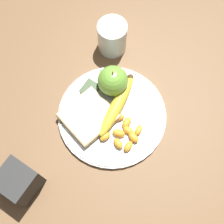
{
  "coord_description": "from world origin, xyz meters",
  "views": [
    {
      "loc": [
        0.24,
        0.16,
        0.79
      ],
      "look_at": [
        0.0,
        0.0,
        0.03
      ],
      "focal_mm": 50.0,
      "sensor_mm": 36.0,
      "label": 1
    }
  ],
  "objects_px": {
    "plate": "(112,115)",
    "apple": "(113,81)",
    "fork": "(113,116)",
    "jam_packet": "(90,90)",
    "banana": "(116,104)",
    "condiment_caddy": "(19,182)",
    "bread_slice": "(89,116)",
    "juice_glass": "(112,38)"
  },
  "relations": [
    {
      "from": "plate",
      "to": "apple",
      "type": "distance_m",
      "value": 0.09
    },
    {
      "from": "plate",
      "to": "fork",
      "type": "bearing_deg",
      "value": 69.7
    },
    {
      "from": "jam_packet",
      "to": "banana",
      "type": "bearing_deg",
      "value": 91.86
    },
    {
      "from": "banana",
      "to": "condiment_caddy",
      "type": "distance_m",
      "value": 0.31
    },
    {
      "from": "banana",
      "to": "bread_slice",
      "type": "relative_size",
      "value": 1.31
    },
    {
      "from": "banana",
      "to": "bread_slice",
      "type": "bearing_deg",
      "value": -32.28
    },
    {
      "from": "juice_glass",
      "to": "jam_packet",
      "type": "height_order",
      "value": "juice_glass"
    },
    {
      "from": "banana",
      "to": "fork",
      "type": "height_order",
      "value": "banana"
    },
    {
      "from": "plate",
      "to": "condiment_caddy",
      "type": "bearing_deg",
      "value": -16.74
    },
    {
      "from": "bread_slice",
      "to": "fork",
      "type": "height_order",
      "value": "bread_slice"
    },
    {
      "from": "plate",
      "to": "jam_packet",
      "type": "height_order",
      "value": "jam_packet"
    },
    {
      "from": "jam_packet",
      "to": "condiment_caddy",
      "type": "height_order",
      "value": "condiment_caddy"
    },
    {
      "from": "banana",
      "to": "apple",
      "type": "bearing_deg",
      "value": -137.08
    },
    {
      "from": "banana",
      "to": "bread_slice",
      "type": "xyz_separation_m",
      "value": [
        0.07,
        -0.04,
        -0.01
      ]
    },
    {
      "from": "banana",
      "to": "bread_slice",
      "type": "height_order",
      "value": "banana"
    },
    {
      "from": "apple",
      "to": "banana",
      "type": "distance_m",
      "value": 0.06
    },
    {
      "from": "fork",
      "to": "juice_glass",
      "type": "bearing_deg",
      "value": -75.96
    },
    {
      "from": "jam_packet",
      "to": "juice_glass",
      "type": "bearing_deg",
      "value": -168.53
    },
    {
      "from": "juice_glass",
      "to": "condiment_caddy",
      "type": "xyz_separation_m",
      "value": [
        0.46,
        0.04,
        0.0
      ]
    },
    {
      "from": "jam_packet",
      "to": "condiment_caddy",
      "type": "xyz_separation_m",
      "value": [
        0.3,
        0.01,
        0.03
      ]
    },
    {
      "from": "juice_glass",
      "to": "condiment_caddy",
      "type": "height_order",
      "value": "condiment_caddy"
    },
    {
      "from": "apple",
      "to": "jam_packet",
      "type": "xyz_separation_m",
      "value": [
        0.04,
        -0.05,
        -0.03
      ]
    },
    {
      "from": "plate",
      "to": "jam_packet",
      "type": "bearing_deg",
      "value": -105.1
    },
    {
      "from": "fork",
      "to": "banana",
      "type": "bearing_deg",
      "value": -90.87
    },
    {
      "from": "juice_glass",
      "to": "banana",
      "type": "xyz_separation_m",
      "value": [
        0.16,
        0.12,
        -0.02
      ]
    },
    {
      "from": "fork",
      "to": "condiment_caddy",
      "type": "relative_size",
      "value": 1.75
    },
    {
      "from": "condiment_caddy",
      "to": "plate",
      "type": "bearing_deg",
      "value": 163.26
    },
    {
      "from": "plate",
      "to": "condiment_caddy",
      "type": "relative_size",
      "value": 2.9
    },
    {
      "from": "juice_glass",
      "to": "fork",
      "type": "distance_m",
      "value": 0.23
    },
    {
      "from": "jam_packet",
      "to": "bread_slice",
      "type": "bearing_deg",
      "value": 32.42
    },
    {
      "from": "apple",
      "to": "condiment_caddy",
      "type": "height_order",
      "value": "apple"
    },
    {
      "from": "juice_glass",
      "to": "fork",
      "type": "bearing_deg",
      "value": 34.29
    },
    {
      "from": "bread_slice",
      "to": "condiment_caddy",
      "type": "bearing_deg",
      "value": -8.63
    },
    {
      "from": "condiment_caddy",
      "to": "banana",
      "type": "bearing_deg",
      "value": 165.39
    },
    {
      "from": "fork",
      "to": "jam_packet",
      "type": "distance_m",
      "value": 0.1
    },
    {
      "from": "jam_packet",
      "to": "plate",
      "type": "bearing_deg",
      "value": 74.9
    },
    {
      "from": "apple",
      "to": "condiment_caddy",
      "type": "distance_m",
      "value": 0.34
    },
    {
      "from": "plate",
      "to": "fork",
      "type": "xyz_separation_m",
      "value": [
        0.0,
        0.01,
        0.01
      ]
    },
    {
      "from": "banana",
      "to": "fork",
      "type": "relative_size",
      "value": 1.12
    },
    {
      "from": "condiment_caddy",
      "to": "juice_glass",
      "type": "bearing_deg",
      "value": -175.16
    },
    {
      "from": "apple",
      "to": "bread_slice",
      "type": "relative_size",
      "value": 0.61
    },
    {
      "from": "juice_glass",
      "to": "fork",
      "type": "relative_size",
      "value": 0.56
    }
  ]
}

